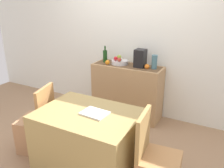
# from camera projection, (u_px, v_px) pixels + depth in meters

# --- Properties ---
(ground_plane) EXTENTS (6.40, 6.40, 0.02)m
(ground_plane) POSITION_uv_depth(u_px,v_px,m) (96.00, 141.00, 3.31)
(ground_plane) COLOR #9F7B5A
(ground_plane) RESTS_ON ground
(room_wall_rear) EXTENTS (6.40, 0.06, 2.70)m
(room_wall_rear) POSITION_uv_depth(u_px,v_px,m) (132.00, 35.00, 3.82)
(room_wall_rear) COLOR white
(room_wall_rear) RESTS_ON ground
(sideboard_console) EXTENTS (1.15, 0.42, 0.90)m
(sideboard_console) POSITION_uv_depth(u_px,v_px,m) (127.00, 91.00, 3.89)
(sideboard_console) COLOR tan
(sideboard_console) RESTS_ON ground
(table_runner) EXTENTS (1.08, 0.32, 0.01)m
(table_runner) POSITION_uv_depth(u_px,v_px,m) (128.00, 65.00, 3.74)
(table_runner) COLOR brown
(table_runner) RESTS_ON sideboard_console
(fruit_bowl) EXTENTS (0.27, 0.27, 0.06)m
(fruit_bowl) POSITION_uv_depth(u_px,v_px,m) (120.00, 62.00, 3.79)
(fruit_bowl) COLOR silver
(fruit_bowl) RESTS_ON table_runner
(apple_rear) EXTENTS (0.08, 0.08, 0.08)m
(apple_rear) POSITION_uv_depth(u_px,v_px,m) (119.00, 57.00, 3.82)
(apple_rear) COLOR #86A838
(apple_rear) RESTS_ON fruit_bowl
(apple_front) EXTENTS (0.06, 0.06, 0.06)m
(apple_front) POSITION_uv_depth(u_px,v_px,m) (119.00, 60.00, 3.69)
(apple_front) COLOR #B53728
(apple_front) RESTS_ON fruit_bowl
(apple_left) EXTENTS (0.07, 0.07, 0.07)m
(apple_left) POSITION_uv_depth(u_px,v_px,m) (116.00, 59.00, 3.76)
(apple_left) COLOR red
(apple_left) RESTS_ON fruit_bowl
(wine_bottle) EXTENTS (0.07, 0.07, 0.28)m
(wine_bottle) POSITION_uv_depth(u_px,v_px,m) (105.00, 56.00, 3.88)
(wine_bottle) COLOR #163E17
(wine_bottle) RESTS_ON sideboard_console
(coffee_maker) EXTENTS (0.16, 0.18, 0.28)m
(coffee_maker) POSITION_uv_depth(u_px,v_px,m) (140.00, 58.00, 3.59)
(coffee_maker) COLOR black
(coffee_maker) RESTS_ON sideboard_console
(ceramic_vase) EXTENTS (0.09, 0.09, 0.22)m
(ceramic_vase) POSITION_uv_depth(u_px,v_px,m) (154.00, 62.00, 3.51)
(ceramic_vase) COLOR #46717F
(ceramic_vase) RESTS_ON sideboard_console
(orange_loose_end) EXTENTS (0.08, 0.08, 0.08)m
(orange_loose_end) POSITION_uv_depth(u_px,v_px,m) (107.00, 62.00, 3.77)
(orange_loose_end) COLOR orange
(orange_loose_end) RESTS_ON sideboard_console
(orange_loose_near_bowl) EXTENTS (0.08, 0.08, 0.08)m
(orange_loose_near_bowl) POSITION_uv_depth(u_px,v_px,m) (147.00, 66.00, 3.54)
(orange_loose_near_bowl) COLOR orange
(orange_loose_near_bowl) RESTS_ON sideboard_console
(dining_table) EXTENTS (1.10, 0.80, 0.74)m
(dining_table) POSITION_uv_depth(u_px,v_px,m) (89.00, 141.00, 2.66)
(dining_table) COLOR tan
(dining_table) RESTS_ON ground
(open_book) EXTENTS (0.29, 0.23, 0.02)m
(open_book) POSITION_uv_depth(u_px,v_px,m) (95.00, 113.00, 2.49)
(open_book) COLOR white
(open_book) RESTS_ON dining_table
(chair_near_window) EXTENTS (0.48, 0.48, 0.90)m
(chair_near_window) POSITION_uv_depth(u_px,v_px,m) (37.00, 131.00, 3.05)
(chair_near_window) COLOR tan
(chair_near_window) RESTS_ON ground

